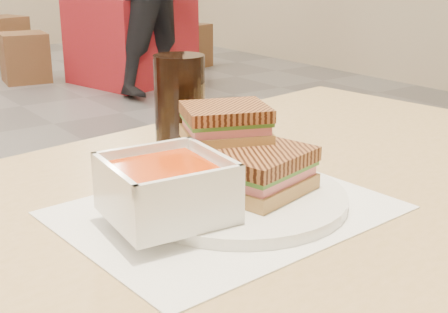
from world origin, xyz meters
TOP-DOWN VIEW (x-y plane):
  - main_table at (0.11, -1.95)m, footprint 1.28×0.85m
  - tray_liner at (0.01, -2.00)m, footprint 0.40×0.32m
  - plate at (0.04, -2.00)m, footprint 0.27×0.27m
  - soup_bowl at (-0.08, -2.01)m, footprint 0.14×0.14m
  - panini_lower at (0.06, -2.01)m, footprint 0.14×0.13m
  - panini_upper at (0.06, -1.94)m, footprint 0.13×0.12m
  - cola_glass at (0.07, -1.81)m, footprint 0.08×0.08m
  - bg_table_1 at (2.11, 2.21)m, footprint 1.00×1.00m
  - bg_chair_1l at (1.36, 2.78)m, footprint 0.43×0.43m
  - bg_chair_1r at (2.93, 2.58)m, footprint 0.47×0.47m
  - bg_chair_2r at (1.57, 4.02)m, footprint 0.50×0.50m

SIDE VIEW (x-z plane):
  - bg_chair_1r at x=2.93m, z-range 0.00..0.42m
  - bg_chair_1l at x=1.36m, z-range 0.00..0.43m
  - bg_chair_2r at x=1.57m, z-range 0.00..0.46m
  - bg_table_1 at x=2.11m, z-range 0.00..0.73m
  - main_table at x=0.11m, z-range 0.26..1.01m
  - tray_liner at x=0.01m, z-range 0.75..0.75m
  - plate at x=0.04m, z-range 0.75..0.77m
  - panini_lower at x=0.06m, z-range 0.77..0.82m
  - soup_bowl at x=-0.08m, z-range 0.76..0.83m
  - cola_glass at x=0.07m, z-range 0.75..0.91m
  - panini_upper at x=0.06m, z-range 0.82..0.87m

